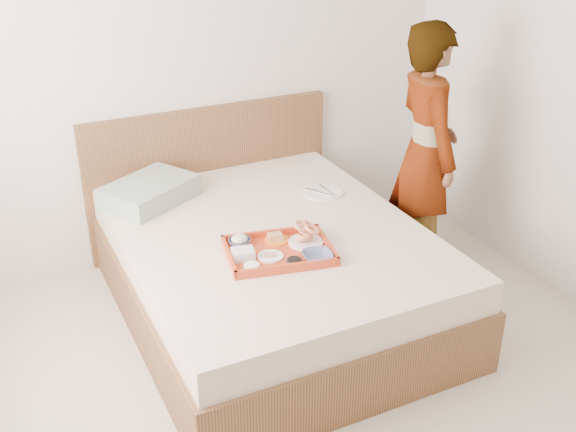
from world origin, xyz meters
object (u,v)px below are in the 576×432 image
(tray, at_px, (279,251))
(bed, at_px, (272,272))
(dinner_plate, at_px, (323,192))
(person, at_px, (426,153))

(tray, bearing_deg, bed, 84.13)
(tray, height_order, dinner_plate, tray)
(bed, bearing_deg, person, 3.07)
(person, bearing_deg, tray, 117.56)
(bed, xyz_separation_m, tray, (-0.08, -0.26, 0.29))
(bed, height_order, person, person)
(dinner_plate, xyz_separation_m, person, (0.56, -0.25, 0.25))
(bed, bearing_deg, dinner_plate, 32.31)
(tray, xyz_separation_m, person, (1.12, 0.32, 0.23))
(tray, relative_size, dinner_plate, 2.14)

